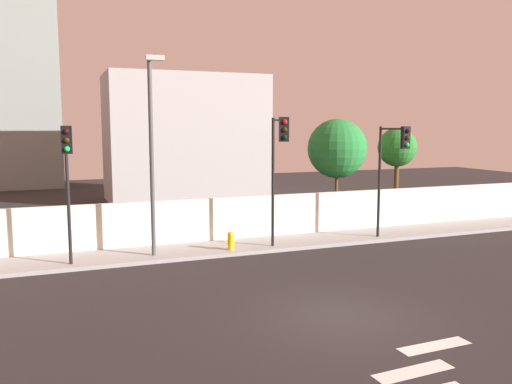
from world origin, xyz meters
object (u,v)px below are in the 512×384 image
roadside_tree_midleft (397,148)px  traffic_light_right (278,154)px  street_lamp_curbside (152,143)px  fire_hydrant (231,240)px  traffic_light_center (67,165)px  traffic_light_left (393,157)px  roadside_tree_leftmost (337,149)px

roadside_tree_midleft → traffic_light_right: bearing=-155.4°
street_lamp_curbside → fire_hydrant: (2.97, 0.01, -3.83)m
traffic_light_right → fire_hydrant: traffic_light_right is taller
traffic_light_center → street_lamp_curbside: bearing=10.9°
street_lamp_curbside → roadside_tree_midleft: bearing=13.4°
traffic_light_center → street_lamp_curbside: 3.06m
fire_hydrant → roadside_tree_midleft: size_ratio=0.15×
traffic_light_left → street_lamp_curbside: size_ratio=0.67×
roadside_tree_midleft → fire_hydrant: bearing=-162.9°
traffic_light_center → fire_hydrant: bearing=5.5°
traffic_light_right → roadside_tree_leftmost: roadside_tree_leftmost is taller
traffic_light_center → traffic_light_right: size_ratio=0.94×
roadside_tree_leftmost → traffic_light_left: bearing=-83.9°
street_lamp_curbside → fire_hydrant: size_ratio=9.88×
traffic_light_right → roadside_tree_midleft: 9.04m
traffic_light_right → roadside_tree_midleft: (8.22, 3.77, -0.03)m
traffic_light_left → roadside_tree_leftmost: roadside_tree_leftmost is taller
traffic_light_center → roadside_tree_leftmost: size_ratio=0.90×
traffic_light_right → fire_hydrant: size_ratio=7.08×
fire_hydrant → roadside_tree_midleft: (9.92, 3.06, 3.32)m
street_lamp_curbside → roadside_tree_leftmost: street_lamp_curbside is taller
roadside_tree_midleft → roadside_tree_leftmost: bearing=180.0°
traffic_light_center → roadside_tree_leftmost: 12.87m
street_lamp_curbside → roadside_tree_midleft: 13.27m
fire_hydrant → traffic_light_center: bearing=-174.5°
fire_hydrant → roadside_tree_leftmost: 7.88m
traffic_light_right → traffic_light_center: bearing=179.0°
traffic_light_right → street_lamp_curbside: bearing=171.5°
roadside_tree_leftmost → traffic_light_center: bearing=-163.6°
traffic_light_left → fire_hydrant: traffic_light_left is taller
roadside_tree_leftmost → traffic_light_right: bearing=-141.5°
roadside_tree_midleft → traffic_light_left: bearing=-128.3°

